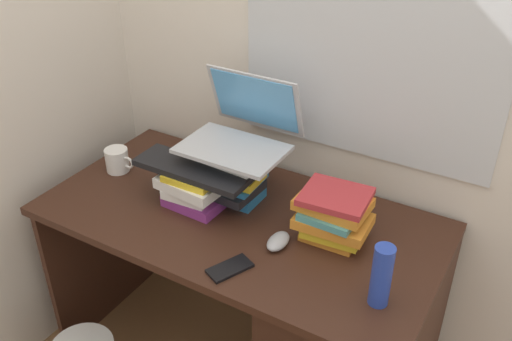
{
  "coord_description": "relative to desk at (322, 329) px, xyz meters",
  "views": [
    {
      "loc": [
        0.85,
        -1.32,
        1.88
      ],
      "look_at": [
        0.05,
        0.03,
        0.92
      ],
      "focal_mm": 39.57,
      "sensor_mm": 36.0,
      "label": 1
    }
  ],
  "objects": [
    {
      "name": "wall_left",
      "position": [
        -1.16,
        0.03,
        0.89
      ],
      "size": [
        0.05,
        6.0,
        2.6
      ],
      "primitive_type": "cube",
      "color": "beige",
      "rests_on": "ground"
    },
    {
      "name": "book_stack_tall",
      "position": [
        -0.42,
        0.1,
        0.44
      ],
      "size": [
        0.23,
        0.21,
        0.2
      ],
      "color": "#2672B2",
      "rests_on": "desk"
    },
    {
      "name": "keyboard",
      "position": [
        -0.52,
        0.0,
        0.48
      ],
      "size": [
        0.42,
        0.14,
        0.02
      ],
      "primitive_type": "cube",
      "rotation": [
        0.0,
        0.0,
        -0.0
      ],
      "color": "black",
      "rests_on": "book_stack_keyboard_riser"
    },
    {
      "name": "computer_mouse",
      "position": [
        -0.15,
        -0.05,
        0.36
      ],
      "size": [
        0.06,
        0.1,
        0.04
      ],
      "primitive_type": "ellipsoid",
      "color": "#A5A8AD",
      "rests_on": "desk"
    },
    {
      "name": "desk",
      "position": [
        0.0,
        0.0,
        0.0
      ],
      "size": [
        1.37,
        0.7,
        0.74
      ],
      "color": "#381E14",
      "rests_on": "ground"
    },
    {
      "name": "cell_phone",
      "position": [
        -0.22,
        -0.22,
        0.34
      ],
      "size": [
        0.12,
        0.15,
        0.01
      ],
      "primitive_type": "cube",
      "rotation": [
        0.0,
        0.0,
        -0.43
      ],
      "color": "black",
      "rests_on": "desk"
    },
    {
      "name": "book_stack_keyboard_riser",
      "position": [
        -0.52,
        0.01,
        0.41
      ],
      "size": [
        0.24,
        0.2,
        0.13
      ],
      "color": "#8C338C",
      "rests_on": "desk"
    },
    {
      "name": "wall_back",
      "position": [
        -0.34,
        0.42,
        0.89
      ],
      "size": [
        6.0,
        0.06,
        2.6
      ],
      "color": "silver",
      "rests_on": "ground"
    },
    {
      "name": "book_stack_side",
      "position": [
        -0.02,
        0.08,
        0.42
      ],
      "size": [
        0.24,
        0.2,
        0.17
      ],
      "color": "orange",
      "rests_on": "desk"
    },
    {
      "name": "water_bottle",
      "position": [
        0.21,
        -0.13,
        0.43
      ],
      "size": [
        0.06,
        0.06,
        0.19
      ],
      "primitive_type": "cylinder",
      "color": "#263FA5",
      "rests_on": "desk"
    },
    {
      "name": "mug",
      "position": [
        -0.91,
        0.04,
        0.38
      ],
      "size": [
        0.13,
        0.09,
        0.09
      ],
      "color": "white",
      "rests_on": "desk"
    },
    {
      "name": "laptop",
      "position": [
        -0.42,
        0.17,
        0.59
      ],
      "size": [
        0.35,
        0.31,
        0.24
      ],
      "color": "#B7BABF",
      "rests_on": "book_stack_tall"
    }
  ]
}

